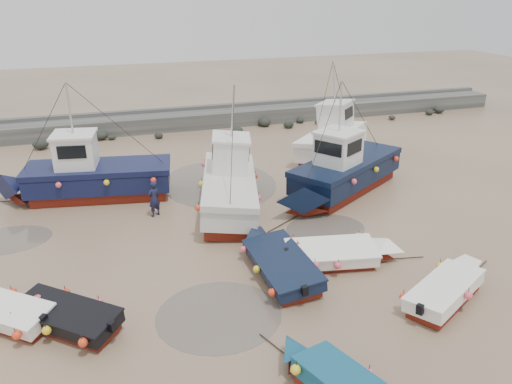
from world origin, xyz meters
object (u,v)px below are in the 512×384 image
dinghy_3 (450,287)px  cabin_boat_1 (227,182)px  dinghy_4 (59,312)px  dinghy_5 (340,252)px  dinghy_1 (280,260)px  dinghy_2 (337,380)px  cabin_boat_2 (341,171)px  person (155,216)px  cabin_boat_0 (87,175)px  cabin_boat_3 (337,137)px

dinghy_3 → cabin_boat_1: (-5.57, 10.62, 0.77)m
dinghy_4 → dinghy_5: size_ratio=0.84×
dinghy_1 → dinghy_5: bearing=-5.0°
dinghy_2 → dinghy_3: (6.00, 2.99, -0.01)m
dinghy_4 → cabin_boat_2: cabin_boat_2 is taller
dinghy_2 → dinghy_1: bearing=62.2°
dinghy_1 → person: bearing=119.5°
cabin_boat_0 → dinghy_3: bearing=-128.9°
cabin_boat_0 → cabin_boat_3: size_ratio=1.37×
dinghy_4 → cabin_boat_1: size_ratio=0.47×
dinghy_1 → dinghy_5: (2.56, -0.15, 0.01)m
dinghy_2 → cabin_boat_0: size_ratio=0.49×
dinghy_1 → cabin_boat_1: size_ratio=0.63×
dinghy_3 → cabin_boat_3: size_ratio=0.71×
dinghy_4 → dinghy_5: 10.83m
cabin_boat_1 → cabin_boat_2: (6.32, -0.29, -0.00)m
cabin_boat_0 → person: 4.78m
dinghy_4 → person: 8.88m
cabin_boat_2 → cabin_boat_3: same height
dinghy_3 → dinghy_4: 13.73m
dinghy_3 → dinghy_4: (-13.46, 2.68, 0.00)m
dinghy_4 → cabin_boat_0: cabin_boat_0 is taller
dinghy_2 → dinghy_5: size_ratio=0.88×
dinghy_1 → cabin_boat_3: (8.67, 12.61, 0.83)m
dinghy_1 → cabin_boat_0: 12.54m
cabin_boat_0 → cabin_boat_3: (15.88, 2.38, 0.04)m
cabin_boat_1 → dinghy_3: bearing=-47.9°
dinghy_2 → dinghy_4: 9.37m
dinghy_5 → person: dinghy_5 is taller
dinghy_4 → dinghy_5: same height
dinghy_1 → dinghy_3: 6.39m
cabin_boat_1 → cabin_boat_2: size_ratio=1.08×
cabin_boat_1 → dinghy_5: bearing=-53.2°
dinghy_4 → cabin_boat_1: (7.89, 7.94, 0.77)m
dinghy_2 → cabin_boat_3: size_ratio=0.67×
dinghy_3 → cabin_boat_3: bearing=139.2°
cabin_boat_0 → cabin_boat_3: same height
cabin_boat_2 → person: size_ratio=5.37×
dinghy_4 → person: bearing=13.4°
dinghy_5 → cabin_boat_2: 7.65m
cabin_boat_2 → cabin_boat_3: (2.69, 5.96, 0.05)m
dinghy_4 → cabin_boat_0: bearing=35.9°
cabin_boat_2 → person: (-10.08, 0.19, -1.32)m
dinghy_2 → dinghy_5: same height
dinghy_3 → dinghy_5: size_ratio=0.94×
dinghy_5 → cabin_boat_2: (3.41, 6.80, 0.77)m
dinghy_2 → cabin_boat_2: (6.75, 13.32, 0.76)m
cabin_boat_0 → cabin_boat_2: (13.19, -3.58, -0.00)m
dinghy_3 → cabin_boat_2: cabin_boat_2 is taller
dinghy_5 → dinghy_1: bearing=-83.1°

